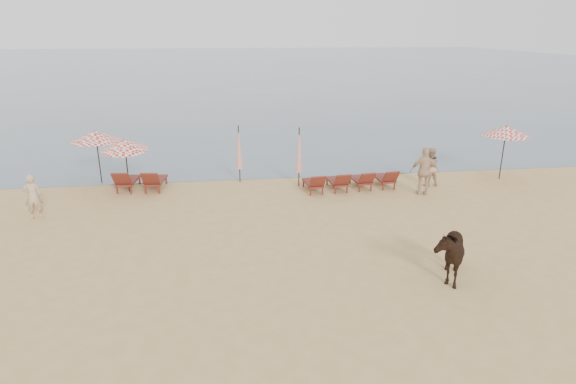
# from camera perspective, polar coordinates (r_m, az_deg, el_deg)

# --- Properties ---
(ground) EXTENTS (120.00, 120.00, 0.00)m
(ground) POSITION_cam_1_polar(r_m,az_deg,el_deg) (11.24, 3.47, -13.61)
(ground) COLOR tan
(ground) RESTS_ON ground
(sea) EXTENTS (160.00, 140.00, 0.06)m
(sea) POSITION_cam_1_polar(r_m,az_deg,el_deg) (89.51, -6.57, 14.89)
(sea) COLOR #51606B
(sea) RESTS_ON ground
(lounger_cluster_left) EXTENTS (1.90, 1.84, 0.62)m
(lounger_cluster_left) POSITION_cam_1_polar(r_m,az_deg,el_deg) (19.53, -17.11, 1.35)
(lounger_cluster_left) COLOR maroon
(lounger_cluster_left) RESTS_ON ground
(lounger_cluster_right) EXTENTS (3.63, 1.78, 0.56)m
(lounger_cluster_right) POSITION_cam_1_polar(r_m,az_deg,el_deg) (18.94, 7.42, 1.38)
(lounger_cluster_right) COLOR maroon
(lounger_cluster_right) RESTS_ON ground
(umbrella_open_left_a) EXTENTS (1.93, 1.93, 2.19)m
(umbrella_open_left_a) POSITION_cam_1_polar(r_m,az_deg,el_deg) (20.64, -21.82, 6.18)
(umbrella_open_left_a) COLOR black
(umbrella_open_left_a) RESTS_ON ground
(umbrella_open_left_b) EXTENTS (1.68, 1.71, 2.14)m
(umbrella_open_left_b) POSITION_cam_1_polar(r_m,az_deg,el_deg) (19.19, -18.80, 5.30)
(umbrella_open_left_b) COLOR black
(umbrella_open_left_b) RESTS_ON ground
(umbrella_open_right) EXTENTS (1.86, 1.86, 2.27)m
(umbrella_open_right) POSITION_cam_1_polar(r_m,az_deg,el_deg) (21.72, 24.44, 6.62)
(umbrella_open_right) COLOR black
(umbrella_open_right) RESTS_ON ground
(umbrella_closed_left) EXTENTS (0.29, 0.29, 2.35)m
(umbrella_closed_left) POSITION_cam_1_polar(r_m,az_deg,el_deg) (19.60, -5.84, 5.25)
(umbrella_closed_left) COLOR black
(umbrella_closed_left) RESTS_ON ground
(umbrella_closed_right) EXTENTS (0.29, 0.29, 2.38)m
(umbrella_closed_right) POSITION_cam_1_polar(r_m,az_deg,el_deg) (18.96, 1.32, 4.95)
(umbrella_closed_right) COLOR black
(umbrella_closed_right) RESTS_ON ground
(cow) EXTENTS (1.39, 1.91, 1.47)m
(cow) POSITION_cam_1_polar(r_m,az_deg,el_deg) (12.79, 18.39, -6.62)
(cow) COLOR black
(cow) RESTS_ON ground
(beachgoer_left) EXTENTS (0.61, 0.46, 1.53)m
(beachgoer_left) POSITION_cam_1_polar(r_m,az_deg,el_deg) (17.95, -27.98, -0.46)
(beachgoer_left) COLOR tan
(beachgoer_left) RESTS_ON ground
(beachgoer_right_a) EXTENTS (0.79, 0.63, 1.56)m
(beachgoer_right_a) POSITION_cam_1_polar(r_m,az_deg,el_deg) (20.01, 16.46, 2.89)
(beachgoer_right_a) COLOR tan
(beachgoer_right_a) RESTS_ON ground
(beachgoer_right_b) EXTENTS (1.15, 0.68, 1.83)m
(beachgoer_right_b) POSITION_cam_1_polar(r_m,az_deg,el_deg) (18.80, 15.88, 2.36)
(beachgoer_right_b) COLOR tan
(beachgoer_right_b) RESTS_ON ground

